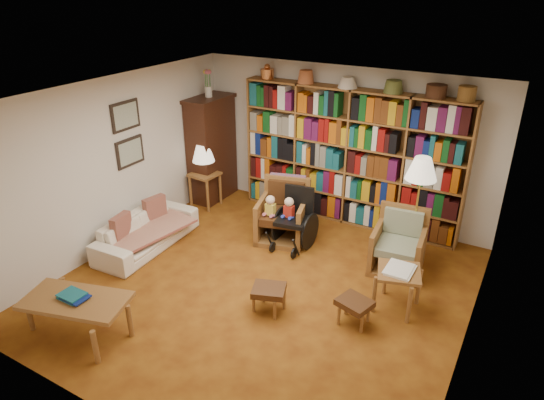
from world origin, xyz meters
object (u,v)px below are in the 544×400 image
Objects in this scene: sofa at (147,231)px; floor_lamp at (421,173)px; armchair_leather at (285,214)px; wheelchair at (295,220)px; side_table_lamp at (205,181)px; armchair_sage at (400,246)px; footstool_a at (269,292)px; side_table_papers at (399,277)px; footstool_b at (355,305)px; coffee_table at (76,303)px.

floor_lamp is at bearing -69.45° from sofa.
armchair_leather is (1.65, 1.32, 0.13)m from sofa.
floor_lamp is (1.66, 0.39, 0.95)m from wheelchair.
armchair_sage is (3.55, -0.26, -0.14)m from side_table_lamp.
armchair_leather is 1.90m from footstool_a.
floor_lamp is (3.66, -0.05, 0.90)m from side_table_lamp.
armchair_sage is (1.80, 0.02, -0.05)m from armchair_leather.
side_table_papers is (1.80, -0.76, 0.03)m from wheelchair.
wheelchair is (1.90, 1.16, 0.17)m from sofa.
armchair_leather reaches higher than footstool_b.
sofa is at bearing 169.70° from footstool_a.
floor_lamp is (3.56, 1.54, 1.11)m from sofa.
wheelchair reaches higher than coffee_table.
sofa is 1.88× the size of wheelchair.
footstool_a is at bearing -73.40° from wheelchair.
armchair_sage is 2.07m from footstool_a.
armchair_sage is at bearing -4.16° from side_table_lamp.
side_table_papers is at bearing 37.01° from coffee_table.
side_table_papers is (0.14, -1.15, -0.92)m from floor_lamp.
armchair_sage is 0.54× the size of floor_lamp.
footstool_a is 0.38× the size of coffee_table.
footstool_b is at bearing -40.52° from armchair_leather.
side_table_lamp is at bearing 179.18° from floor_lamp.
side_table_papers is at bearing -22.96° from wheelchair.
sofa is at bearing -141.32° from armchair_leather.
armchair_leather reaches higher than wheelchair.
sofa is at bearing -173.89° from side_table_papers.
armchair_leather is 3.31m from coffee_table.
coffee_table is (0.71, -1.86, 0.16)m from sofa.
side_table_papers is (2.05, -0.92, 0.07)m from armchair_leather.
side_table_lamp is at bearing 175.84° from armchair_sage.
side_table_lamp is at bearing 153.36° from footstool_b.
floor_lamp reaches higher than armchair_leather.
armchair_sage is 0.98m from side_table_papers.
side_table_papers reaches higher than sofa.
armchair_leather is 0.59× the size of floor_lamp.
floor_lamp is 3.52× the size of footstool_b.
floor_lamp is (0.11, 0.21, 1.04)m from armchair_sage.
armchair_leather is 1.80m from armchair_sage.
side_table_papers is at bearing -24.30° from armchair_leather.
side_table_lamp is 3.98m from side_table_papers.
armchair_sage reaches higher than coffee_table.
side_table_papers is 3.74m from coffee_table.
footstool_a is (-1.07, -1.77, -0.05)m from armchair_sage.
coffee_table is at bearing -111.58° from wheelchair.
armchair_sage reaches higher than footstool_b.
armchair_leather is 1.03× the size of wheelchair.
side_table_lamp is at bearing 171.08° from armchair_leather.
floor_lamp is 1.23× the size of coffee_table.
side_table_lamp is at bearing 162.47° from side_table_papers.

